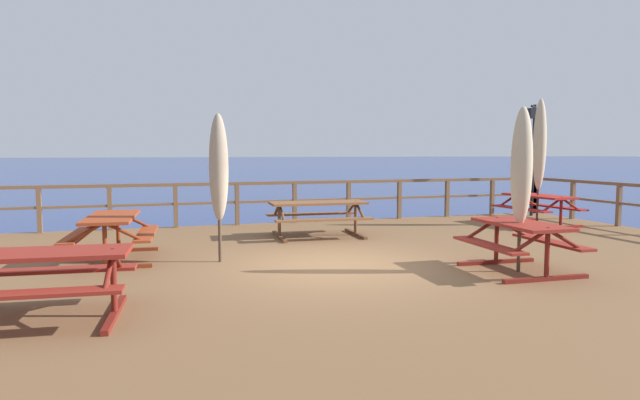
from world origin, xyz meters
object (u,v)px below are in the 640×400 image
picnic_table_front_left (538,203)px  picnic_table_mid_centre (112,228)px  patio_umbrella_tall_back_right (540,145)px  patio_umbrella_tall_back_left (522,167)px  picnic_table_back_right (318,211)px  picnic_table_mid_right (520,236)px  patio_umbrella_short_back (219,168)px  lamp_post_hooked (533,143)px  picnic_table_mid_left (42,271)px

picnic_table_front_left → picnic_table_mid_centre: bearing=-171.3°
patio_umbrella_tall_back_right → patio_umbrella_tall_back_left: patio_umbrella_tall_back_right is taller
picnic_table_mid_centre → picnic_table_back_right: (4.13, 1.40, 0.00)m
picnic_table_back_right → picnic_table_front_left: bearing=1.2°
picnic_table_mid_right → patio_umbrella_short_back: (-4.31, 2.16, 1.03)m
patio_umbrella_tall_back_right → patio_umbrella_tall_back_left: bearing=-131.9°
picnic_table_front_left → patio_umbrella_tall_back_left: size_ratio=0.77×
patio_umbrella_tall_back_left → lamp_post_hooked: size_ratio=0.79×
picnic_table_mid_centre → picnic_table_mid_left: 3.39m
picnic_table_mid_right → lamp_post_hooked: size_ratio=0.52×
picnic_table_mid_right → patio_umbrella_short_back: bearing=153.4°
picnic_table_mid_left → patio_umbrella_tall_back_right: bearing=25.0°
picnic_table_mid_left → patio_umbrella_short_back: bearing=49.6°
picnic_table_mid_right → picnic_table_mid_centre: 6.70m
patio_umbrella_tall_back_right → lamp_post_hooked: lamp_post_hooked is taller
picnic_table_front_left → picnic_table_mid_centre: size_ratio=0.96×
picnic_table_back_right → picnic_table_mid_left: same height
picnic_table_front_left → picnic_table_mid_centre: same height
picnic_table_mid_left → patio_umbrella_tall_back_left: size_ratio=0.76×
picnic_table_back_right → picnic_table_mid_right: bearing=-65.8°
picnic_table_mid_right → lamp_post_hooked: (5.04, 6.03, 1.56)m
patio_umbrella_short_back → picnic_table_front_left: bearing=15.2°
picnic_table_mid_left → patio_umbrella_tall_back_right: patio_umbrella_tall_back_right is taller
picnic_table_mid_left → patio_umbrella_short_back: patio_umbrella_short_back is taller
patio_umbrella_tall_back_right → patio_umbrella_short_back: bearing=-164.7°
patio_umbrella_tall_back_left → picnic_table_front_left: bearing=47.9°
picnic_table_front_left → picnic_table_back_right: size_ratio=0.90×
picnic_table_mid_centre → patio_umbrella_tall_back_right: size_ratio=0.63×
picnic_table_back_right → picnic_table_mid_left: size_ratio=1.11×
picnic_table_mid_right → patio_umbrella_tall_back_left: (-0.01, 0.00, 1.06)m
picnic_table_mid_centre → picnic_table_front_left: bearing=8.7°
patio_umbrella_tall_back_right → picnic_table_back_right: bearing=-178.6°
picnic_table_back_right → lamp_post_hooked: bearing=14.2°
picnic_table_mid_left → patio_umbrella_tall_back_right: (10.50, 4.90, 1.46)m
picnic_table_mid_centre → picnic_table_back_right: size_ratio=0.94×
patio_umbrella_short_back → lamp_post_hooked: bearing=22.5°
picnic_table_mid_centre → patio_umbrella_short_back: (1.74, -0.71, 1.02)m
picnic_table_front_left → picnic_table_mid_right: bearing=-132.0°
picnic_table_mid_right → picnic_table_mid_left: 6.57m
picnic_table_back_right → picnic_table_mid_left: bearing=-134.3°
picnic_table_front_left → patio_umbrella_tall_back_left: patio_umbrella_tall_back_left is taller
picnic_table_front_left → patio_umbrella_short_back: 8.63m
picnic_table_mid_left → patio_umbrella_tall_back_right: size_ratio=0.61×
picnic_table_front_left → lamp_post_hooked: size_ratio=0.61×
picnic_table_mid_left → patio_umbrella_short_back: (2.24, 2.64, 1.02)m
picnic_table_back_right → patio_umbrella_tall_back_left: 4.79m
picnic_table_back_right → patio_umbrella_short_back: (-2.39, -2.11, 1.02)m
picnic_table_mid_right → picnic_table_back_right: bearing=114.2°
patio_umbrella_tall_back_right → picnic_table_mid_centre: bearing=-171.2°
patio_umbrella_tall_back_left → picnic_table_mid_right: bearing=-18.5°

